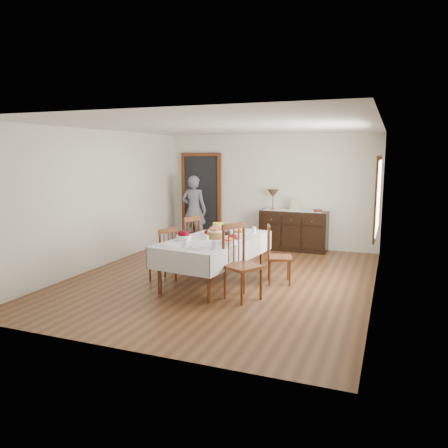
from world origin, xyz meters
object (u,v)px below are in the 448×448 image
(chair_right_far, at_px, (276,254))
(person, at_px, (194,208))
(chair_left_near, at_px, (164,254))
(table_lamp, at_px, (273,194))
(dining_table, at_px, (215,244))
(chair_right_near, at_px, (240,261))
(sideboard, at_px, (294,230))
(chair_left_far, at_px, (187,243))

(chair_right_far, height_order, person, person)
(chair_left_near, xyz_separation_m, table_lamp, (1.01, 3.25, 0.78))
(dining_table, relative_size, table_lamp, 5.09)
(chair_right_near, relative_size, sideboard, 0.76)
(chair_right_near, bearing_deg, dining_table, 76.79)
(chair_left_near, height_order, sideboard, chair_left_near)
(sideboard, bearing_deg, person, -174.53)
(dining_table, xyz_separation_m, chair_left_far, (-0.75, 0.47, -0.14))
(chair_right_far, bearing_deg, sideboard, -11.52)
(chair_left_far, relative_size, chair_right_far, 1.06)
(chair_right_near, bearing_deg, sideboard, 29.15)
(chair_left_far, relative_size, sideboard, 0.70)
(sideboard, bearing_deg, chair_left_near, -114.97)
(table_lamp, bearing_deg, sideboard, -1.70)
(table_lamp, bearing_deg, chair_right_near, -82.59)
(dining_table, height_order, chair_left_far, chair_left_far)
(chair_left_far, height_order, person, person)
(sideboard, bearing_deg, dining_table, -103.20)
(dining_table, bearing_deg, chair_left_far, 155.08)
(dining_table, distance_m, table_lamp, 3.05)
(dining_table, bearing_deg, chair_left_near, -154.36)
(table_lamp, bearing_deg, person, -172.64)
(chair_left_far, height_order, sideboard, chair_left_far)
(chair_right_near, bearing_deg, chair_left_near, 106.13)
(dining_table, height_order, chair_left_near, chair_left_near)
(chair_left_far, bearing_deg, chair_right_near, 71.67)
(chair_left_near, xyz_separation_m, person, (-0.85, 3.01, 0.41))
(chair_left_far, height_order, table_lamp, table_lamp)
(dining_table, bearing_deg, person, 128.63)
(dining_table, distance_m, person, 3.22)
(dining_table, xyz_separation_m, chair_right_far, (0.97, 0.35, -0.18))
(chair_right_near, relative_size, person, 0.64)
(dining_table, xyz_separation_m, chair_right_near, (0.67, -0.62, -0.10))
(chair_left_far, xyz_separation_m, person, (-0.92, 2.27, 0.36))
(person, bearing_deg, chair_left_far, 108.22)
(chair_left_near, distance_m, chair_right_near, 1.53)
(dining_table, xyz_separation_m, chair_left_near, (-0.81, -0.27, -0.20))
(person, bearing_deg, table_lamp, -176.37)
(person, bearing_deg, chair_right_near, 120.98)
(chair_right_far, height_order, sideboard, chair_right_far)
(chair_left_far, bearing_deg, person, -138.71)
(sideboard, height_order, person, person)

